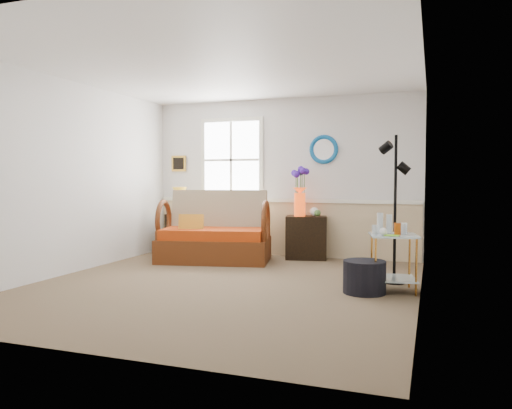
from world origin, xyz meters
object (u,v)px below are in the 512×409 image
(lamp_stand, at_px, (179,233))
(cabinet, at_px, (306,237))
(loveseat, at_px, (214,226))
(side_table, at_px, (393,263))
(ottoman, at_px, (364,277))
(floor_lamp, at_px, (395,210))

(lamp_stand, distance_m, cabinet, 2.21)
(loveseat, bearing_deg, side_table, -35.52)
(cabinet, bearing_deg, side_table, -64.16)
(lamp_stand, height_order, ottoman, lamp_stand)
(cabinet, bearing_deg, ottoman, -72.67)
(lamp_stand, xyz_separation_m, cabinet, (2.20, 0.14, 0.00))
(lamp_stand, bearing_deg, loveseat, -31.12)
(floor_lamp, xyz_separation_m, ottoman, (-0.28, -0.67, -0.72))
(loveseat, xyz_separation_m, lamp_stand, (-0.91, 0.55, -0.21))
(loveseat, bearing_deg, ottoman, -41.68)
(loveseat, distance_m, side_table, 3.03)
(floor_lamp, bearing_deg, side_table, -66.21)
(side_table, bearing_deg, cabinet, 127.78)
(lamp_stand, distance_m, floor_lamp, 3.93)
(loveseat, xyz_separation_m, side_table, (2.77, -1.21, -0.22))
(ottoman, bearing_deg, side_table, 35.04)
(loveseat, bearing_deg, floor_lamp, -27.04)
(side_table, relative_size, floor_lamp, 0.36)
(lamp_stand, xyz_separation_m, side_table, (3.68, -1.76, -0.01))
(side_table, xyz_separation_m, floor_lamp, (-0.02, 0.47, 0.58))
(side_table, bearing_deg, lamp_stand, 154.42)
(floor_lamp, bearing_deg, loveseat, -173.52)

